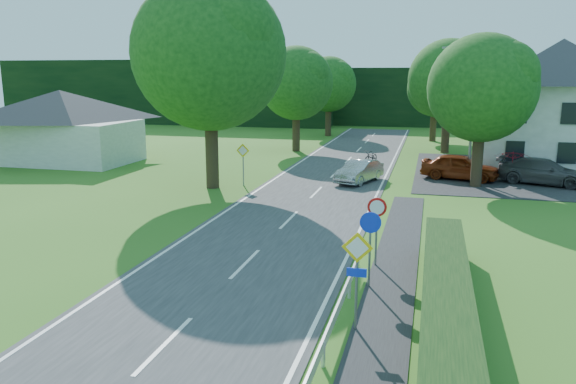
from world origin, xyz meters
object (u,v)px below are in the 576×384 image
(parked_car_grey, at_px, (543,172))
(motorcycle, at_px, (371,157))
(streetlight, at_px, (470,106))
(parked_car_red, at_px, (460,167))
(parked_car_silver_a, at_px, (515,154))
(parasol, at_px, (512,167))
(moving_car, at_px, (359,171))

(parked_car_grey, bearing_deg, motorcycle, 83.19)
(parked_car_grey, bearing_deg, streetlight, 103.72)
(motorcycle, height_order, parked_car_red, parked_car_red)
(parked_car_silver_a, bearing_deg, parked_car_grey, -169.02)
(motorcycle, height_order, parked_car_grey, parked_car_grey)
(parked_car_silver_a, bearing_deg, parked_car_red, 155.43)
(motorcycle, xyz_separation_m, parasol, (8.81, -5.20, 0.46))
(streetlight, relative_size, moving_car, 2.00)
(parked_car_red, distance_m, parasol, 2.97)
(moving_car, xyz_separation_m, parked_car_silver_a, (9.82, 9.28, 0.12))
(parasol, bearing_deg, parked_car_silver_a, 81.36)
(parked_car_red, bearing_deg, moving_car, 126.00)
(streetlight, height_order, parked_car_grey, streetlight)
(moving_car, relative_size, parked_car_grey, 0.79)
(moving_car, bearing_deg, parasol, 31.96)
(motorcycle, relative_size, parasol, 0.88)
(parked_car_red, xyz_separation_m, parked_car_silver_a, (4.03, 6.84, -0.00))
(moving_car, height_order, parked_car_grey, parked_car_grey)
(streetlight, xyz_separation_m, parked_car_red, (-0.39, -0.09, -3.65))
(streetlight, bearing_deg, moving_car, -157.69)
(moving_car, xyz_separation_m, parasol, (8.72, 2.04, 0.29))
(streetlight, height_order, parasol, streetlight)
(parked_car_red, distance_m, parked_car_silver_a, 7.94)
(parked_car_red, height_order, parasol, parasol)
(parked_car_red, relative_size, parked_car_silver_a, 0.97)
(moving_car, xyz_separation_m, parked_car_grey, (10.45, 2.14, 0.08))
(parked_car_silver_a, bearing_deg, moving_car, 139.34)
(streetlight, relative_size, parasol, 3.81)
(parked_car_red, height_order, parked_car_silver_a, same)
(streetlight, distance_m, parked_car_grey, 5.66)
(streetlight, xyz_separation_m, motorcycle, (-6.26, 4.70, -3.94))
(parked_car_red, relative_size, parked_car_grey, 0.90)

